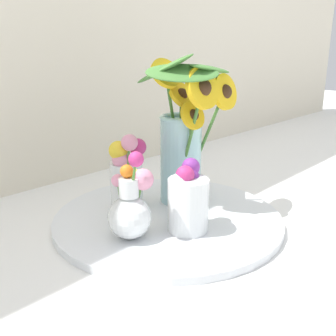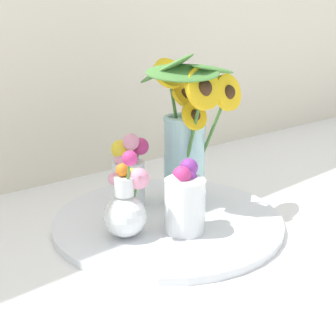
{
  "view_description": "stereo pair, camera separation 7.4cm",
  "coord_description": "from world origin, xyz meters",
  "px_view_note": "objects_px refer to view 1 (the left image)",
  "views": [
    {
      "loc": [
        -0.57,
        -0.46,
        0.37
      ],
      "look_at": [
        0.0,
        0.09,
        0.12
      ],
      "focal_mm": 42.0,
      "sensor_mm": 36.0,
      "label": 1
    },
    {
      "loc": [
        -0.52,
        -0.51,
        0.37
      ],
      "look_at": [
        0.0,
        0.09,
        0.12
      ],
      "focal_mm": 42.0,
      "sensor_mm": 36.0,
      "label": 2
    }
  ],
  "objects_px": {
    "mason_jar_sunflowers": "(184,138)",
    "serving_tray": "(168,218)",
    "vase_small_back": "(126,174)",
    "vase_small_center": "(188,199)",
    "vase_bulb_right": "(131,207)"
  },
  "relations": [
    {
      "from": "vase_small_center",
      "to": "mason_jar_sunflowers",
      "type": "bearing_deg",
      "value": 44.78
    },
    {
      "from": "mason_jar_sunflowers",
      "to": "serving_tray",
      "type": "bearing_deg",
      "value": -162.51
    },
    {
      "from": "vase_small_center",
      "to": "vase_small_back",
      "type": "height_order",
      "value": "vase_small_back"
    },
    {
      "from": "mason_jar_sunflowers",
      "to": "vase_small_center",
      "type": "distance_m",
      "value": 0.17
    },
    {
      "from": "vase_small_center",
      "to": "vase_bulb_right",
      "type": "bearing_deg",
      "value": 149.96
    },
    {
      "from": "vase_bulb_right",
      "to": "mason_jar_sunflowers",
      "type": "bearing_deg",
      "value": 12.47
    },
    {
      "from": "serving_tray",
      "to": "vase_small_back",
      "type": "height_order",
      "value": "vase_small_back"
    },
    {
      "from": "serving_tray",
      "to": "vase_small_back",
      "type": "distance_m",
      "value": 0.13
    },
    {
      "from": "vase_small_center",
      "to": "serving_tray",
      "type": "bearing_deg",
      "value": 72.07
    },
    {
      "from": "vase_small_back",
      "to": "vase_bulb_right",
      "type": "bearing_deg",
      "value": -127.62
    },
    {
      "from": "serving_tray",
      "to": "vase_small_center",
      "type": "relative_size",
      "value": 3.49
    },
    {
      "from": "serving_tray",
      "to": "vase_small_back",
      "type": "relative_size",
      "value": 2.82
    },
    {
      "from": "serving_tray",
      "to": "mason_jar_sunflowers",
      "type": "xyz_separation_m",
      "value": [
        0.08,
        0.02,
        0.16
      ]
    },
    {
      "from": "vase_bulb_right",
      "to": "vase_small_center",
      "type": "bearing_deg",
      "value": -30.04
    },
    {
      "from": "serving_tray",
      "to": "mason_jar_sunflowers",
      "type": "relative_size",
      "value": 1.41
    }
  ]
}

